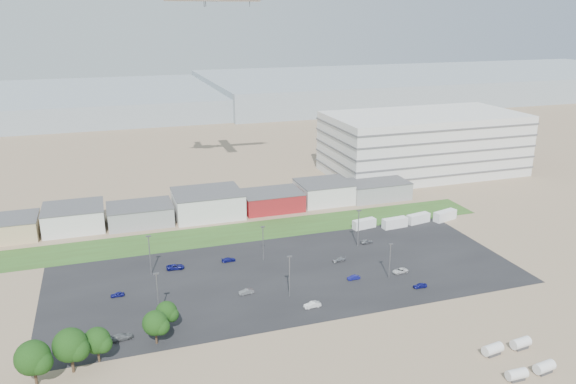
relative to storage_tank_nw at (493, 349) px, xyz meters
name	(u,v)px	position (x,y,z in m)	size (l,w,h in m)	color
ground	(294,315)	(-32.12, 26.89, -1.24)	(700.00, 700.00, 0.00)	#896F57
parking_lot	(287,274)	(-27.12, 46.89, -1.24)	(120.00, 50.00, 0.01)	black
grass_strip	(239,233)	(-32.12, 78.89, -1.23)	(160.00, 16.00, 0.02)	#324F1D
hills_backdrop	(207,97)	(7.88, 341.89, 3.26)	(700.00, 200.00, 9.00)	gray
building_row	(174,207)	(-49.12, 97.89, 2.76)	(170.00, 20.00, 8.00)	silver
parking_garage	(423,143)	(57.88, 121.89, 11.26)	(80.00, 40.00, 25.00)	silver
storage_tank_nw	(493,349)	(0.00, 0.00, 0.00)	(4.14, 2.07, 2.48)	silver
storage_tank_ne	(521,343)	(6.80, 0.05, -0.02)	(4.06, 2.03, 2.44)	silver
storage_tank_sw	(517,374)	(-0.95, -8.10, -0.08)	(3.87, 1.93, 2.32)	silver
storage_tank_se	(544,367)	(5.42, -7.97, -0.02)	(4.06, 2.03, 2.44)	silver
box_trailer_a	(364,224)	(6.13, 70.32, 0.18)	(7.59, 2.37, 2.85)	silver
box_trailer_b	(395,223)	(15.51, 67.75, 0.29)	(8.17, 2.55, 3.07)	silver
box_trailer_c	(418,218)	(24.70, 69.04, 0.24)	(7.91, 2.47, 2.96)	silver
box_trailer_d	(445,216)	(34.25, 68.42, 0.33)	(8.40, 2.62, 3.15)	silver
tree_far_left	(33,361)	(-84.63, 18.13, 3.83)	(6.76, 6.76, 10.14)	black
tree_left	(70,348)	(-78.42, 20.23, 3.87)	(6.82, 6.82, 10.23)	black
tree_mid	(97,343)	(-73.78, 22.17, 2.87)	(5.49, 5.49, 8.23)	black
tree_right	(155,326)	(-62.56, 25.04, 2.90)	(5.53, 5.53, 8.29)	black
tree_near	(166,314)	(-59.80, 29.76, 2.45)	(4.92, 4.92, 7.38)	black
lightpole_front_l	(158,295)	(-60.89, 35.65, 4.08)	(1.25, 0.52, 10.65)	slate
lightpole_front_m	(289,276)	(-30.39, 35.46, 3.96)	(1.23, 0.51, 10.41)	slate
lightpole_front_r	(390,261)	(-3.28, 36.53, 3.49)	(1.11, 0.46, 9.46)	slate
lightpole_back_l	(150,255)	(-60.52, 57.97, 4.12)	(1.26, 0.53, 10.72)	slate
lightpole_back_m	(263,243)	(-30.63, 57.15, 3.69)	(1.16, 0.48, 9.87)	slate
lightpole_back_r	(358,228)	(-1.90, 57.95, 4.26)	(1.29, 0.54, 11.00)	slate
parked_car_0	(400,271)	(0.97, 38.34, -0.67)	(1.90, 4.13, 1.15)	silver
parked_car_1	(354,278)	(-12.13, 38.66, -0.70)	(1.16, 3.32, 1.09)	navy
parked_car_2	(420,285)	(1.48, 29.42, -0.65)	(1.39, 3.46, 1.18)	navy
parked_car_4	(246,292)	(-39.87, 39.80, -0.64)	(1.29, 3.69, 1.21)	#595B5E
parked_car_5	(117,294)	(-69.32, 48.30, -0.69)	(1.29, 3.22, 1.10)	navy
parked_car_6	(229,260)	(-39.80, 59.33, -0.69)	(1.54, 3.80, 1.10)	navy
parked_car_8	(367,242)	(1.39, 58.76, -0.63)	(1.46, 3.62, 1.23)	#A5A5AA
parked_car_9	(175,267)	(-54.20, 59.12, -0.59)	(2.16, 4.69, 1.30)	navy
parked_car_10	(122,337)	(-69.15, 28.74, -0.59)	(1.84, 4.52, 1.31)	#595B5E
parked_car_12	(339,260)	(-11.33, 49.82, -0.70)	(1.51, 3.73, 1.08)	#A5A5AA
parked_car_13	(312,305)	(-27.10, 28.75, -0.58)	(1.39, 3.99, 1.31)	silver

